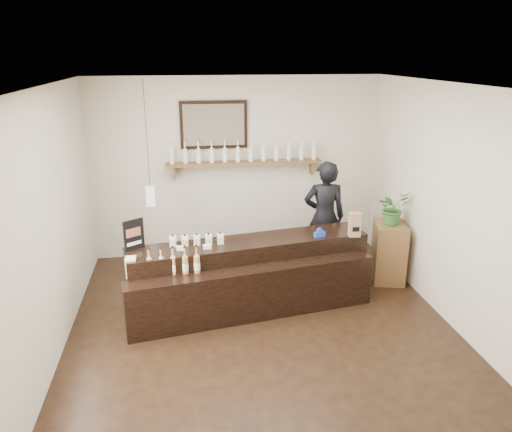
{
  "coord_description": "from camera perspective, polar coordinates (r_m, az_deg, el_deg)",
  "views": [
    {
      "loc": [
        -0.86,
        -5.13,
        3.13
      ],
      "look_at": [
        0.03,
        0.7,
        1.18
      ],
      "focal_mm": 35.0,
      "sensor_mm": 36.0,
      "label": 1
    }
  ],
  "objects": [
    {
      "name": "counter",
      "position": [
        6.38,
        -0.67,
        -7.01
      ],
      "size": [
        3.13,
        1.33,
        1.01
      ],
      "color": "black",
      "rests_on": "ground"
    },
    {
      "name": "ground",
      "position": [
        6.07,
        0.77,
        -12.78
      ],
      "size": [
        5.0,
        5.0,
        0.0
      ],
      "primitive_type": "plane",
      "color": "black",
      "rests_on": "ground"
    },
    {
      "name": "promo_sign",
      "position": [
        6.14,
        -13.81,
        -2.08
      ],
      "size": [
        0.23,
        0.17,
        0.38
      ],
      "color": "black",
      "rests_on": "counter"
    },
    {
      "name": "side_cabinet",
      "position": [
        7.36,
        14.93,
        -3.97
      ],
      "size": [
        0.55,
        0.67,
        0.84
      ],
      "color": "brown",
      "rests_on": "ground"
    },
    {
      "name": "tape_dispenser",
      "position": [
        6.46,
        7.29,
        -1.98
      ],
      "size": [
        0.15,
        0.09,
        0.12
      ],
      "color": "#1740A6",
      "rests_on": "counter"
    },
    {
      "name": "shopkeeper",
      "position": [
        7.31,
        7.83,
        0.69
      ],
      "size": [
        0.73,
        0.52,
        1.89
      ],
      "primitive_type": "imported",
      "rotation": [
        0.0,
        0.0,
        3.04
      ],
      "color": "black",
      "rests_on": "ground"
    },
    {
      "name": "back_wall_decor",
      "position": [
        7.66,
        -3.21,
        7.9
      ],
      "size": [
        2.66,
        0.96,
        1.69
      ],
      "color": "brown",
      "rests_on": "ground"
    },
    {
      "name": "room_shell",
      "position": [
        5.39,
        0.85,
        2.93
      ],
      "size": [
        5.0,
        5.0,
        5.0
      ],
      "color": "beige",
      "rests_on": "ground"
    },
    {
      "name": "potted_plant",
      "position": [
        7.14,
        15.36,
        0.91
      ],
      "size": [
        0.52,
        0.48,
        0.47
      ],
      "primitive_type": "imported",
      "rotation": [
        0.0,
        0.0,
        0.33
      ],
      "color": "#326B2B",
      "rests_on": "side_cabinet"
    },
    {
      "name": "paper_bag",
      "position": [
        6.52,
        11.22,
        -0.97
      ],
      "size": [
        0.15,
        0.12,
        0.32
      ],
      "color": "#A4744F",
      "rests_on": "counter"
    }
  ]
}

